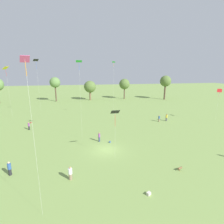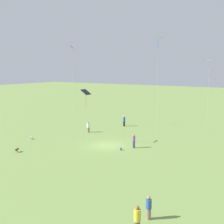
{
  "view_description": "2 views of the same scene",
  "coord_description": "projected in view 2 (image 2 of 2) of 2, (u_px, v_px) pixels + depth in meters",
  "views": [
    {
      "loc": [
        -3.5,
        -25.23,
        12.51
      ],
      "look_at": [
        1.57,
        3.58,
        5.3
      ],
      "focal_mm": 28.0,
      "sensor_mm": 36.0,
      "label": 1
    },
    {
      "loc": [
        32.73,
        21.47,
        10.1
      ],
      "look_at": [
        1.91,
        2.0,
        4.74
      ],
      "focal_mm": 50.0,
      "sensor_mm": 36.0,
      "label": 2
    }
  ],
  "objects": [
    {
      "name": "dog_0",
      "position": [
        17.0,
        150.0,
        36.95
      ],
      "size": [
        0.7,
        0.41,
        0.47
      ],
      "rotation": [
        0.0,
        0.0,
        5.04
      ],
      "color": "brown",
      "rests_on": "ground_plane"
    },
    {
      "name": "picnic_bag_1",
      "position": [
        31.0,
        138.0,
        43.5
      ],
      "size": [
        0.52,
        0.48,
        0.31
      ],
      "rotation": [
        0.0,
        0.0,
        0.55
      ],
      "color": "beige",
      "rests_on": "ground_plane"
    },
    {
      "name": "person_3",
      "position": [
        137.0,
        220.0,
        18.85
      ],
      "size": [
        0.55,
        0.55,
        1.8
      ],
      "rotation": [
        0.0,
        0.0,
        0.32
      ],
      "color": "#4C4C51",
      "rests_on": "ground_plane"
    },
    {
      "name": "kite_3",
      "position": [
        72.0,
        53.0,
        50.67
      ],
      "size": [
        0.77,
        0.68,
        13.43
      ],
      "rotation": [
        0.0,
        0.0,
        2.76
      ],
      "color": "#E54C99",
      "rests_on": "ground_plane"
    },
    {
      "name": "kite_2",
      "position": [
        209.0,
        64.0,
        52.33
      ],
      "size": [
        1.01,
        0.99,
        11.26
      ],
      "rotation": [
        0.0,
        0.0,
        6.05
      ],
      "color": "green",
      "rests_on": "ground_plane"
    },
    {
      "name": "person_6",
      "position": [
        149.0,
        208.0,
        20.68
      ],
      "size": [
        0.46,
        0.46,
        1.62
      ],
      "rotation": [
        0.0,
        0.0,
        6.11
      ],
      "color": "#847056",
      "rests_on": "ground_plane"
    },
    {
      "name": "kite_5",
      "position": [
        158.0,
        41.0,
        38.6
      ],
      "size": [
        1.01,
        0.97,
        13.93
      ],
      "rotation": [
        0.0,
        0.0,
        2.38
      ],
      "color": "green",
      "rests_on": "ground_plane"
    },
    {
      "name": "person_7",
      "position": [
        134.0,
        141.0,
        38.8
      ],
      "size": [
        0.39,
        0.39,
        1.71
      ],
      "rotation": [
        0.0,
        0.0,
        4.87
      ],
      "color": "#333D5B",
      "rests_on": "ground_plane"
    },
    {
      "name": "ground_plane",
      "position": [
        107.0,
        145.0,
        40.19
      ],
      "size": [
        240.0,
        240.0,
        0.0
      ],
      "primitive_type": "plane",
      "color": "#7A994C"
    },
    {
      "name": "person_0",
      "position": [
        124.0,
        121.0,
        52.9
      ],
      "size": [
        0.54,
        0.54,
        1.78
      ],
      "rotation": [
        0.0,
        0.0,
        5.91
      ],
      "color": "#232328",
      "rests_on": "ground_plane"
    },
    {
      "name": "picnic_bag_2",
      "position": [
        121.0,
        149.0,
        37.87
      ],
      "size": [
        0.32,
        0.31,
        0.28
      ],
      "rotation": [
        0.0,
        0.0,
        0.7
      ],
      "color": "#33518C",
      "rests_on": "ground_plane"
    },
    {
      "name": "person_4",
      "position": [
        88.0,
        127.0,
        47.98
      ],
      "size": [
        0.52,
        0.52,
        1.66
      ],
      "rotation": [
        0.0,
        0.0,
        0.12
      ],
      "color": "#847056",
      "rests_on": "ground_plane"
    },
    {
      "name": "kite_4",
      "position": [
        86.0,
        93.0,
        39.81
      ],
      "size": [
        1.18,
        1.0,
        7.17
      ],
      "rotation": [
        0.0,
        0.0,
        2.38
      ],
      "color": "black",
      "rests_on": "ground_plane"
    }
  ]
}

